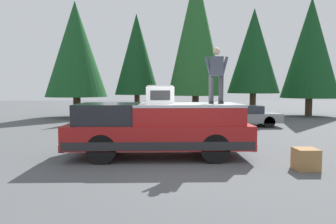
# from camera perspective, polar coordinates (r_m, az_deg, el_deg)

# --- Properties ---
(ground_plane) EXTENTS (90.00, 90.00, 0.00)m
(ground_plane) POSITION_cam_1_polar(r_m,az_deg,el_deg) (9.11, 1.69, -8.98)
(ground_plane) COLOR #4C4F51
(pickup_truck) EXTENTS (2.01, 5.54, 1.65)m
(pickup_truck) POSITION_cam_1_polar(r_m,az_deg,el_deg) (9.41, -1.71, -3.14)
(pickup_truck) COLOR maroon
(pickup_truck) RESTS_ON ground
(compressor_unit) EXTENTS (0.65, 0.84, 0.56)m
(compressor_unit) POSITION_cam_1_polar(r_m,az_deg,el_deg) (9.31, -1.48, 3.29)
(compressor_unit) COLOR white
(compressor_unit) RESTS_ON pickup_truck
(person_on_truck_bed) EXTENTS (0.29, 0.72, 1.69)m
(person_on_truck_bed) POSITION_cam_1_polar(r_m,az_deg,el_deg) (9.40, 9.02, 7.06)
(person_on_truck_bed) COLOR #333338
(person_on_truck_bed) RESTS_ON pickup_truck
(parked_car_grey) EXTENTS (1.64, 4.10, 1.16)m
(parked_car_grey) POSITION_cam_1_polar(r_m,az_deg,el_deg) (17.56, 13.77, -0.71)
(parked_car_grey) COLOR gray
(parked_car_grey) RESTS_ON ground
(parked_car_maroon) EXTENTS (1.64, 4.10, 1.16)m
(parked_car_maroon) POSITION_cam_1_polar(r_m,az_deg,el_deg) (17.03, -3.27, -0.75)
(parked_car_maroon) COLOR maroon
(parked_car_maroon) RESTS_ON ground
(wooden_crate) EXTENTS (0.56, 0.56, 0.56)m
(wooden_crate) POSITION_cam_1_polar(r_m,az_deg,el_deg) (8.75, 24.38, -8.05)
(wooden_crate) COLOR olive
(wooden_crate) RESTS_ON ground
(conifer_far_left) EXTENTS (4.27, 4.27, 9.00)m
(conifer_far_left) POSITION_cam_1_polar(r_m,az_deg,el_deg) (26.00, 25.15, 10.79)
(conifer_far_left) COLOR #4C3826
(conifer_far_left) RESTS_ON ground
(conifer_left) EXTENTS (3.78, 3.78, 7.97)m
(conifer_left) POSITION_cam_1_polar(r_m,az_deg,el_deg) (23.67, 15.76, 10.90)
(conifer_left) COLOR #4C3826
(conifer_left) RESTS_ON ground
(conifer_center_left) EXTENTS (4.00, 4.00, 10.62)m
(conifer_center_left) POSITION_cam_1_polar(r_m,az_deg,el_deg) (22.49, 5.25, 14.64)
(conifer_center_left) COLOR #4C3826
(conifer_center_left) RESTS_ON ground
(conifer_center_right) EXTENTS (3.35, 3.35, 7.73)m
(conifer_center_right) POSITION_cam_1_polar(r_m,az_deg,el_deg) (23.53, -5.88, 10.65)
(conifer_center_right) COLOR #4C3826
(conifer_center_right) RESTS_ON ground
(conifer_right) EXTENTS (4.42, 4.42, 8.41)m
(conifer_right) POSITION_cam_1_polar(r_m,az_deg,el_deg) (23.53, -16.89, 11.15)
(conifer_right) COLOR #4C3826
(conifer_right) RESTS_ON ground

